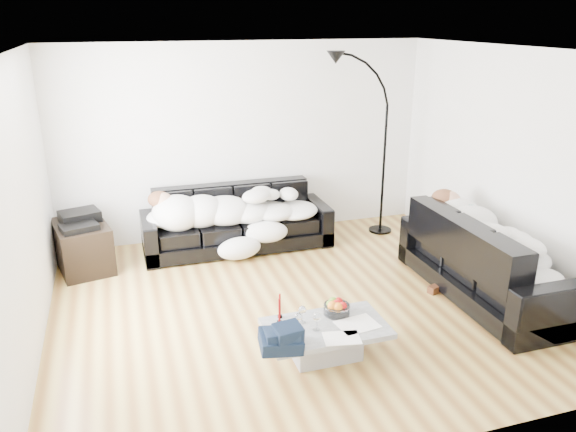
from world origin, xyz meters
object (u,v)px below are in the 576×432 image
object	(u,v)px
coffee_table	(326,341)
fruit_bowl	(337,307)
candle_right	(280,306)
candle_left	(279,311)
av_cabinet	(83,246)
shoes	(440,284)
sleeper_back	(237,203)
wine_glass_a	(302,315)
stereo	(79,219)
sleeper_right	(491,239)
floor_lamp	(384,156)
wine_glass_c	(317,321)
sofa_back	(237,219)
wine_glass_b	(298,321)
sofa_right	(488,257)

from	to	relation	value
coffee_table	fruit_bowl	distance (m)	0.33
candle_right	candle_left	bearing A→B (deg)	-109.12
av_cabinet	shoes	bearing A→B (deg)	-37.06
sleeper_back	fruit_bowl	bearing A→B (deg)	-81.58
wine_glass_a	stereo	distance (m)	3.18
stereo	candle_right	bearing A→B (deg)	-70.10
shoes	candle_left	bearing A→B (deg)	-167.92
sleeper_right	candle_right	distance (m)	2.48
wine_glass_a	candle_left	world-z (taller)	candle_left
wine_glass_a	floor_lamp	world-z (taller)	floor_lamp
wine_glass_c	sleeper_right	bearing A→B (deg)	16.39
sleeper_right	coffee_table	xyz separation A→B (m)	(-2.10, -0.60, -0.49)
fruit_bowl	shoes	world-z (taller)	fruit_bowl
sofa_back	candle_right	bearing A→B (deg)	-93.39
sofa_back	wine_glass_b	world-z (taller)	sofa_back
sofa_back	shoes	size ratio (longest dim) A/B	5.83
wine_glass_b	candle_right	size ratio (longest dim) A/B	0.67
sofa_back	stereo	bearing A→B (deg)	-177.15
candle_right	shoes	bearing A→B (deg)	16.60
sofa_right	floor_lamp	distance (m)	2.20
wine_glass_a	sofa_right	bearing A→B (deg)	12.16
sofa_right	candle_right	distance (m)	2.47
candle_right	av_cabinet	world-z (taller)	av_cabinet
candle_right	floor_lamp	size ratio (longest dim) A/B	0.11
coffee_table	candle_right	bearing A→B (deg)	143.29
sleeper_back	wine_glass_c	xyz separation A→B (m)	(0.10, -2.71, -0.22)
sofa_back	coffee_table	bearing A→B (deg)	-85.76
wine_glass_a	wine_glass_c	world-z (taller)	wine_glass_c
wine_glass_c	stereo	bearing A→B (deg)	126.97
sofa_back	candle_left	size ratio (longest dim) A/B	10.07
sleeper_right	av_cabinet	world-z (taller)	sleeper_right
candle_left	fruit_bowl	bearing A→B (deg)	0.58
sofa_back	sleeper_back	bearing A→B (deg)	-90.00
sofa_right	coffee_table	xyz separation A→B (m)	(-2.10, -0.60, -0.29)
coffee_table	floor_lamp	xyz separation A→B (m)	(1.87, 2.69, 0.94)
sleeper_right	shoes	distance (m)	0.76
fruit_bowl	wine_glass_c	xyz separation A→B (m)	(-0.27, -0.21, 0.01)
av_cabinet	candle_right	bearing A→B (deg)	-65.84
coffee_table	wine_glass_a	world-z (taller)	wine_glass_a
sleeper_back	candle_left	bearing A→B (deg)	-94.10
sofa_right	stereo	xyz separation A→B (m)	(-4.21, 2.02, 0.19)
wine_glass_c	av_cabinet	bearing A→B (deg)	126.97
floor_lamp	candle_right	bearing A→B (deg)	-107.73
candle_right	sleeper_back	bearing A→B (deg)	86.54
floor_lamp	shoes	bearing A→B (deg)	-69.91
sleeper_back	floor_lamp	distance (m)	2.12
wine_glass_a	shoes	world-z (taller)	wine_glass_a
fruit_bowl	shoes	size ratio (longest dim) A/B	0.58
sleeper_back	wine_glass_c	distance (m)	2.73
wine_glass_b	shoes	size ratio (longest dim) A/B	0.38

